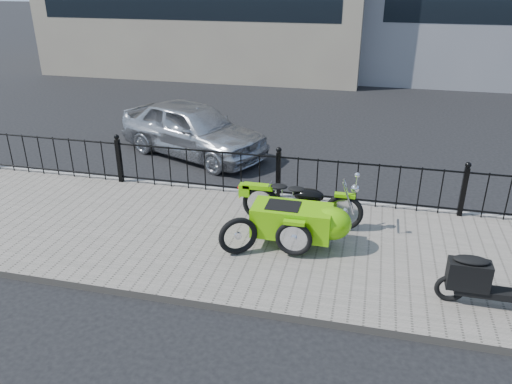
% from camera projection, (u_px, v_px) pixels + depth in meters
% --- Properties ---
extents(ground, '(120.00, 120.00, 0.00)m').
position_uv_depth(ground, '(264.00, 232.00, 9.10)').
color(ground, black).
rests_on(ground, ground).
extents(sidewalk, '(30.00, 3.80, 0.12)m').
position_uv_depth(sidewalk, '(258.00, 242.00, 8.63)').
color(sidewalk, '#6E675D').
rests_on(sidewalk, ground).
extents(curb, '(30.00, 0.10, 0.12)m').
position_uv_depth(curb, '(279.00, 197.00, 10.35)').
color(curb, gray).
rests_on(curb, ground).
extents(iron_fence, '(14.11, 0.11, 1.08)m').
position_uv_depth(iron_fence, '(278.00, 176.00, 10.01)').
color(iron_fence, black).
rests_on(iron_fence, sidewalk).
extents(motorcycle_sidecar, '(2.28, 1.48, 0.98)m').
position_uv_depth(motorcycle_sidecar, '(304.00, 217.00, 8.32)').
color(motorcycle_sidecar, black).
rests_on(motorcycle_sidecar, sidewalk).
extents(scooter, '(1.54, 0.45, 1.04)m').
position_uv_depth(scooter, '(487.00, 281.00, 6.76)').
color(scooter, black).
rests_on(scooter, sidewalk).
extents(spare_tire, '(0.60, 0.43, 0.66)m').
position_uv_depth(spare_tire, '(238.00, 236.00, 8.04)').
color(spare_tire, black).
rests_on(spare_tire, sidewalk).
extents(sedan_car, '(4.37, 3.08, 1.38)m').
position_uv_depth(sedan_car, '(193.00, 129.00, 12.59)').
color(sedan_car, '#B0B3B8').
rests_on(sedan_car, ground).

